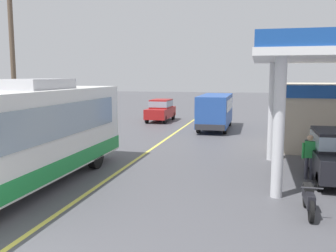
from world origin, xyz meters
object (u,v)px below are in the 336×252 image
car_at_pump (336,152)px  car_trailing_behind_bus (161,109)px  minibus_opposing_lane (215,109)px  coach_bus_main (21,139)px  motorcycle_parked_forecourt (308,198)px  pedestrian_near_pump (310,154)px

car_at_pump → car_trailing_behind_bus: size_ratio=1.00×
minibus_opposing_lane → car_trailing_behind_bus: size_ratio=1.46×
coach_bus_main → minibus_opposing_lane: 16.48m
motorcycle_parked_forecourt → car_at_pump: bearing=70.2°
coach_bus_main → car_at_pump: size_ratio=2.63×
minibus_opposing_lane → pedestrian_near_pump: minibus_opposing_lane is taller
motorcycle_parked_forecourt → car_trailing_behind_bus: 21.73m
motorcycle_parked_forecourt → car_trailing_behind_bus: size_ratio=0.43×
pedestrian_near_pump → car_trailing_behind_bus: bearing=121.6°
car_at_pump → pedestrian_near_pump: 0.95m
car_trailing_behind_bus → pedestrian_near_pump: bearing=-58.4°
car_trailing_behind_bus → car_at_pump: bearing=-55.7°
car_at_pump → pedestrian_near_pump: bearing=-167.3°
pedestrian_near_pump → car_at_pump: bearing=12.7°
coach_bus_main → car_at_pump: bearing=20.3°
minibus_opposing_lane → car_trailing_behind_bus: bearing=143.0°
coach_bus_main → pedestrian_near_pump: size_ratio=6.65×
coach_bus_main → minibus_opposing_lane: size_ratio=1.80×
pedestrian_near_pump → coach_bus_main: bearing=-159.0°
minibus_opposing_lane → motorcycle_parked_forecourt: minibus_opposing_lane is taller
car_at_pump → minibus_opposing_lane: (-5.74, 11.98, 0.46)m
minibus_opposing_lane → car_trailing_behind_bus: 6.25m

